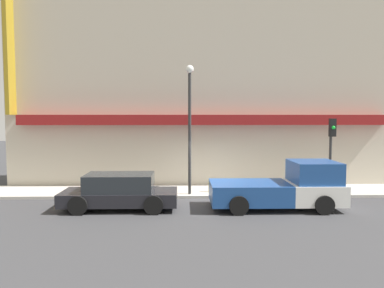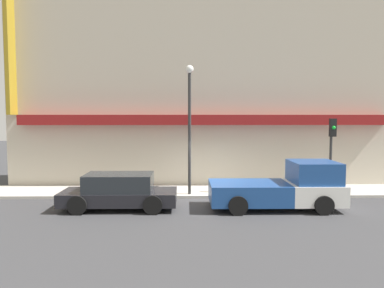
{
  "view_description": "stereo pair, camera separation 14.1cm",
  "coord_description": "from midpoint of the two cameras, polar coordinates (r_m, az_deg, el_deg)",
  "views": [
    {
      "loc": [
        -1.03,
        -16.15,
        3.58
      ],
      "look_at": [
        -0.63,
        1.07,
        2.32
      ],
      "focal_mm": 35.0,
      "sensor_mm": 36.0,
      "label": 1
    },
    {
      "loc": [
        -0.89,
        -16.15,
        3.58
      ],
      "look_at": [
        -0.63,
        1.07,
        2.32
      ],
      "focal_mm": 35.0,
      "sensor_mm": 36.0,
      "label": 2
    }
  ],
  "objects": [
    {
      "name": "building",
      "position": [
        20.37,
        1.33,
        7.99
      ],
      "size": [
        19.8,
        3.8,
        10.86
      ],
      "color": "#BCB29E",
      "rests_on": "ground"
    },
    {
      "name": "sidewalk",
      "position": [
        17.86,
        1.79,
        -7.19
      ],
      "size": [
        36.0,
        2.68,
        0.12
      ],
      "color": "#B7B2A8",
      "rests_on": "ground"
    },
    {
      "name": "pickup_truck",
      "position": [
        15.15,
        13.61,
        -6.49
      ],
      "size": [
        5.06,
        2.3,
        1.85
      ],
      "rotation": [
        0.0,
        0.0,
        0.03
      ],
      "color": "white",
      "rests_on": "ground"
    },
    {
      "name": "fire_hydrant",
      "position": [
        17.32,
        2.6,
        -6.31
      ],
      "size": [
        0.19,
        0.19,
        0.61
      ],
      "color": "yellow",
      "rests_on": "sidewalk"
    },
    {
      "name": "parked_car",
      "position": [
        14.89,
        -11.23,
        -7.14
      ],
      "size": [
        4.44,
        1.99,
        1.38
      ],
      "rotation": [
        0.0,
        0.0,
        -0.0
      ],
      "color": "black",
      "rests_on": "ground"
    },
    {
      "name": "traffic_light",
      "position": [
        17.8,
        20.26,
        0.31
      ],
      "size": [
        0.28,
        0.42,
        3.38
      ],
      "color": "#2D2D2D",
      "rests_on": "sidewalk"
    },
    {
      "name": "street_lamp",
      "position": [
        16.55,
        -0.6,
        4.52
      ],
      "size": [
        0.36,
        0.36,
        5.71
      ],
      "color": "#2D2D2D",
      "rests_on": "sidewalk"
    },
    {
      "name": "ground_plane",
      "position": [
        16.57,
        2.04,
        -8.31
      ],
      "size": [
        80.0,
        80.0,
        0.0
      ],
      "primitive_type": "plane",
      "color": "#38383A"
    }
  ]
}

